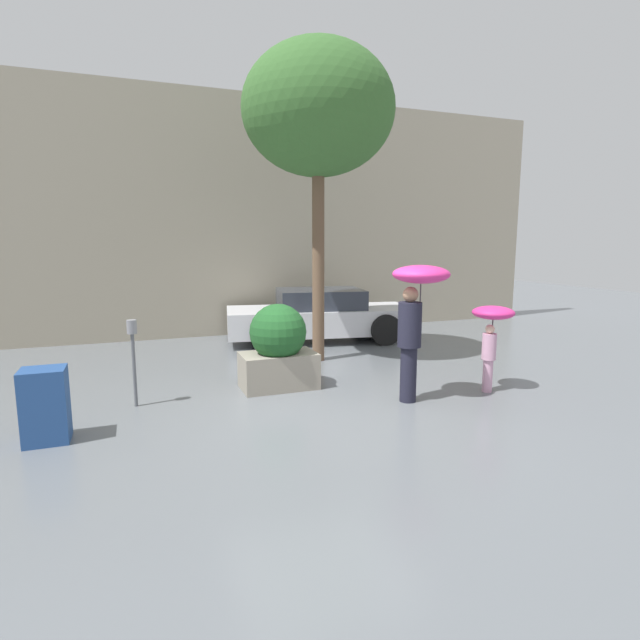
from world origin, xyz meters
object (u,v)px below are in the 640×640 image
at_px(planter_box, 278,347).
at_px(parking_meter, 133,345).
at_px(parked_car_near, 320,316).
at_px(person_child, 492,325).
at_px(newspaper_box, 45,406).
at_px(person_adult, 416,303).
at_px(street_tree, 318,111).

bearing_deg(planter_box, parking_meter, -175.63).
bearing_deg(parked_car_near, person_child, -157.93).
bearing_deg(person_child, parking_meter, 137.86).
bearing_deg(newspaper_box, planter_box, 20.20).
relative_size(planter_box, person_child, 1.01).
height_order(person_adult, newspaper_box, person_adult).
bearing_deg(planter_box, person_adult, -38.72).
bearing_deg(person_child, newspaper_box, 148.84).
distance_m(person_adult, newspaper_box, 5.05).
height_order(parking_meter, newspaper_box, parking_meter).
distance_m(parked_car_near, newspaper_box, 7.07).
distance_m(parked_car_near, street_tree, 4.69).
height_order(person_child, parked_car_near, person_child).
relative_size(street_tree, newspaper_box, 6.74).
distance_m(person_adult, person_child, 1.47).
bearing_deg(parked_car_near, planter_box, 159.31).
height_order(planter_box, person_adult, person_adult).
relative_size(parking_meter, newspaper_box, 1.42).
xyz_separation_m(planter_box, newspaper_box, (-3.22, -1.18, -0.23)).
height_order(person_adult, parked_car_near, person_adult).
height_order(parked_car_near, street_tree, street_tree).
bearing_deg(person_adult, street_tree, 104.75).
height_order(planter_box, street_tree, street_tree).
xyz_separation_m(person_child, parked_car_near, (-1.07, 4.87, -0.48)).
bearing_deg(street_tree, newspaper_box, -148.44).
distance_m(planter_box, parked_car_near, 4.07).
distance_m(parked_car_near, parking_meter, 5.64).
distance_m(planter_box, street_tree, 4.60).
bearing_deg(newspaper_box, parked_car_near, 41.68).
bearing_deg(planter_box, newspaper_box, -159.80).
relative_size(parked_car_near, newspaper_box, 5.19).
relative_size(parked_car_near, street_tree, 0.77).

